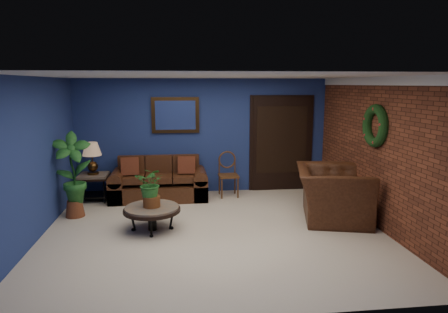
{
  "coord_description": "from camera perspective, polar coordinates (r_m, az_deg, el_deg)",
  "views": [
    {
      "loc": [
        -0.57,
        -6.19,
        2.39
      ],
      "look_at": [
        0.23,
        0.55,
        1.15
      ],
      "focal_mm": 32.0,
      "sensor_mm": 36.0,
      "label": 1
    }
  ],
  "objects": [
    {
      "name": "sofa",
      "position": [
        8.53,
        -9.23,
        -3.97
      ],
      "size": [
        1.99,
        0.86,
        0.9
      ],
      "color": "#4A2715",
      "rests_on": "ground"
    },
    {
      "name": "coffee_plant",
      "position": [
        6.6,
        -10.37,
        -4.09
      ],
      "size": [
        0.57,
        0.53,
        0.66
      ],
      "color": "brown",
      "rests_on": "coffee_table"
    },
    {
      "name": "end_table",
      "position": [
        8.64,
        -18.13,
        -3.27
      ],
      "size": [
        0.61,
        0.61,
        0.56
      ],
      "color": "#57514C",
      "rests_on": "ground"
    },
    {
      "name": "wall_left",
      "position": [
        6.66,
        -25.73,
        -0.5
      ],
      "size": [
        0.04,
        5.0,
        2.5
      ],
      "primitive_type": "cube",
      "color": "navy",
      "rests_on": "ground"
    },
    {
      "name": "table_lamp",
      "position": [
        8.54,
        -18.33,
        0.28
      ],
      "size": [
        0.38,
        0.38,
        0.64
      ],
      "color": "#472D14",
      "rests_on": "end_table"
    },
    {
      "name": "wall_right_brick",
      "position": [
        7.12,
        21.18,
        0.47
      ],
      "size": [
        0.04,
        5.0,
        2.5
      ],
      "primitive_type": "cube",
      "color": "brown",
      "rests_on": "ground"
    },
    {
      "name": "floor",
      "position": [
        6.66,
        -1.4,
        -10.64
      ],
      "size": [
        5.5,
        5.5,
        0.0
      ],
      "primitive_type": "plane",
      "color": "beige",
      "rests_on": "ground"
    },
    {
      "name": "armchair",
      "position": [
        7.37,
        15.24,
        -5.15
      ],
      "size": [
        1.56,
        1.69,
        0.92
      ],
      "primitive_type": "imported",
      "rotation": [
        0.0,
        0.0,
        1.32
      ],
      "color": "#4A2715",
      "rests_on": "ground"
    },
    {
      "name": "ceiling",
      "position": [
        6.22,
        -1.5,
        11.4
      ],
      "size": [
        5.5,
        5.0,
        0.02
      ],
      "primitive_type": "cube",
      "color": "silver",
      "rests_on": "wall_back"
    },
    {
      "name": "wreath",
      "position": [
        7.08,
        20.8,
        4.12
      ],
      "size": [
        0.16,
        0.72,
        0.72
      ],
      "primitive_type": "torus",
      "rotation": [
        0.0,
        1.57,
        0.0
      ],
      "color": "black",
      "rests_on": "wall_right_brick"
    },
    {
      "name": "tall_plant",
      "position": [
        7.64,
        -20.84,
        -1.99
      ],
      "size": [
        0.77,
        0.6,
        1.55
      ],
      "color": "brown",
      "rests_on": "ground"
    },
    {
      "name": "floor_plant",
      "position": [
        8.06,
        14.78,
        -4.5
      ],
      "size": [
        0.36,
        0.31,
        0.73
      ],
      "color": "brown",
      "rests_on": "ground"
    },
    {
      "name": "closet_door",
      "position": [
        9.07,
        8.17,
        1.78
      ],
      "size": [
        1.44,
        0.06,
        2.18
      ],
      "primitive_type": "cube",
      "color": "black",
      "rests_on": "wall_back"
    },
    {
      "name": "side_chair",
      "position": [
        8.58,
        0.57,
        -2.07
      ],
      "size": [
        0.42,
        0.42,
        0.95
      ],
      "rotation": [
        0.0,
        0.0,
        0.04
      ],
      "color": "#543118",
      "rests_on": "ground"
    },
    {
      "name": "wall_back",
      "position": [
        8.78,
        -2.97,
        2.91
      ],
      "size": [
        5.5,
        0.04,
        2.5
      ],
      "primitive_type": "cube",
      "color": "navy",
      "rests_on": "ground"
    },
    {
      "name": "crown_molding",
      "position": [
        7.01,
        21.6,
        10.01
      ],
      "size": [
        0.03,
        5.0,
        0.14
      ],
      "primitive_type": "cube",
      "color": "white",
      "rests_on": "wall_right_brick"
    },
    {
      "name": "wall_mirror",
      "position": [
        8.68,
        -6.96,
        5.88
      ],
      "size": [
        1.02,
        0.06,
        0.77
      ],
      "primitive_type": "cube",
      "color": "#472D14",
      "rests_on": "wall_back"
    },
    {
      "name": "coffee_table",
      "position": [
        6.71,
        -10.26,
        -7.53
      ],
      "size": [
        0.93,
        0.93,
        0.4
      ],
      "rotation": [
        0.0,
        0.0,
        -0.29
      ],
      "color": "#57514C",
      "rests_on": "ground"
    }
  ]
}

